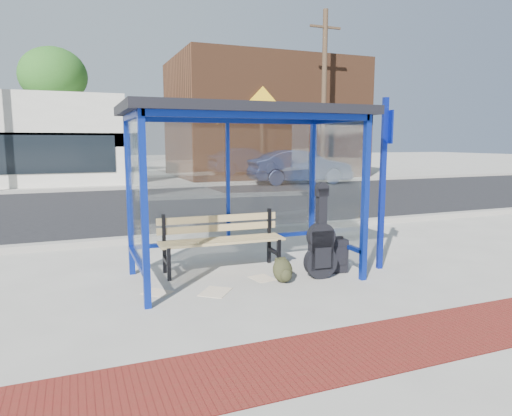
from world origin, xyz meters
name	(u,v)px	position (x,y,z in m)	size (l,w,h in m)	color
ground	(245,277)	(0.00, 0.00, 0.00)	(120.00, 120.00, 0.00)	#B2ADA0
brick_paver_strip	(343,353)	(0.00, -2.60, 0.01)	(60.00, 1.00, 0.01)	maroon
curb_near	(195,235)	(0.00, 2.90, 0.06)	(60.00, 0.25, 0.12)	gray
street_asphalt	(154,205)	(0.00, 8.00, 0.00)	(60.00, 10.00, 0.00)	black
curb_far	(133,188)	(0.00, 13.10, 0.06)	(60.00, 0.25, 0.12)	gray
far_sidewalk	(128,185)	(0.00, 15.00, 0.00)	(60.00, 4.00, 0.01)	#B2ADA0
bus_shelter	(243,132)	(0.00, 0.07, 2.07)	(3.30, 1.80, 2.42)	#0D2696
storefront_brown	(263,119)	(8.00, 18.49, 3.20)	(10.00, 7.08, 6.40)	#59331E
tree_mid	(53,77)	(-3.00, 22.00, 5.45)	(3.60, 3.60, 7.03)	#4C3826
tree_right	(305,89)	(12.50, 22.00, 5.45)	(3.60, 3.60, 7.03)	#4C3826
utility_pole_east	(324,95)	(9.00, 13.40, 4.11)	(1.60, 0.24, 8.00)	#4C3826
bench	(221,238)	(-0.21, 0.46, 0.50)	(1.89, 0.52, 0.89)	black
guitar_bag	(321,246)	(0.98, -0.46, 0.47)	(0.48, 0.17, 1.30)	black
suitcase	(336,256)	(1.35, -0.28, 0.25)	(0.34, 0.25, 0.55)	black
backpack	(283,271)	(0.40, -0.45, 0.17)	(0.30, 0.28, 0.35)	black
sign_post	(383,174)	(2.09, -0.35, 1.45)	(0.14, 0.32, 2.58)	navy
newspaper_a	(158,293)	(-1.30, -0.24, 0.00)	(0.35, 0.27, 0.01)	white
newspaper_b	(215,292)	(-0.60, -0.50, 0.00)	(0.42, 0.33, 0.01)	white
newspaper_c	(262,278)	(0.20, -0.17, 0.00)	(0.35, 0.28, 0.01)	white
parked_car	(300,167)	(7.45, 12.77, 0.77)	(1.63, 4.68, 1.54)	#172140
fire_hydrant	(348,171)	(10.75, 13.86, 0.43)	(0.35, 0.23, 0.79)	#A80C1B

